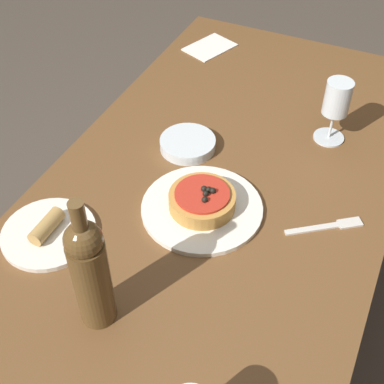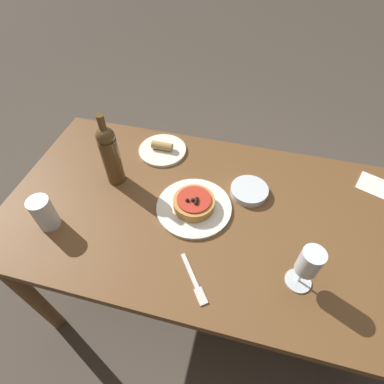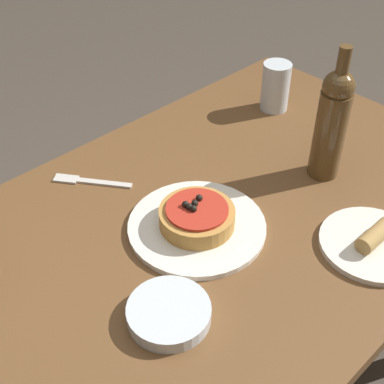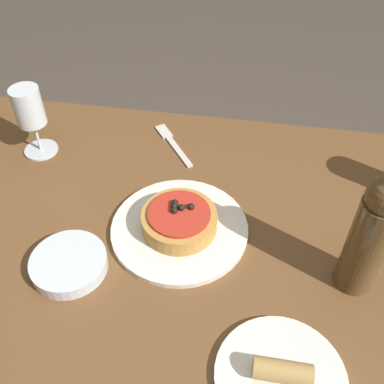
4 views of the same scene
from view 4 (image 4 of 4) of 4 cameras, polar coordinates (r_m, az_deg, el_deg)
The scene contains 9 objects.
ground_plane at distance 1.58m, azimuth -4.13°, elevation -22.67°, with size 14.00×14.00×0.00m, color #4C4238.
dining_table at distance 1.00m, azimuth -6.11°, elevation -7.70°, with size 1.56×0.80×0.76m.
dinner_plate at distance 0.91m, azimuth -1.57°, elevation -4.59°, with size 0.28×0.28×0.01m.
pizza at distance 0.89m, azimuth -1.60°, elevation -3.46°, with size 0.15×0.15×0.05m.
wine_glass at distance 1.09m, azimuth -19.96°, elevation 9.72°, with size 0.08×0.08×0.17m.
wine_bottle at distance 0.79m, azimuth 21.87°, elevation -4.87°, with size 0.07×0.07×0.30m.
side_bowl at distance 0.88m, azimuth -15.35°, elevation -8.76°, with size 0.14×0.14×0.03m.
fork at distance 1.12m, azimuth -2.56°, elevation 6.32°, with size 0.12×0.15×0.00m.
side_plate at distance 0.76m, azimuth 11.21°, elevation -22.03°, with size 0.21×0.21×0.05m.
Camera 4 is at (0.20, -0.58, 1.46)m, focal length 42.00 mm.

